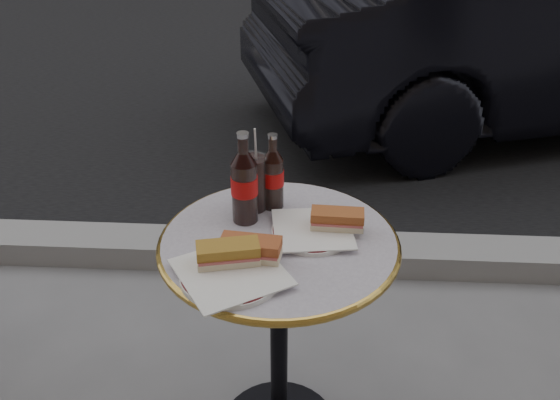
# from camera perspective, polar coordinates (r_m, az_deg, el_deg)

# --- Properties ---
(asphalt_road) EXTENTS (40.00, 8.00, 0.00)m
(asphalt_road) POSITION_cam_1_polar(r_m,az_deg,el_deg) (6.52, 2.62, 16.21)
(asphalt_road) COLOR black
(asphalt_road) RESTS_ON ground
(curb) EXTENTS (40.00, 0.20, 0.12)m
(curb) POSITION_cam_1_polar(r_m,az_deg,el_deg) (2.72, 1.04, -4.82)
(curb) COLOR gray
(curb) RESTS_ON ground
(bistro_table) EXTENTS (0.62, 0.62, 0.73)m
(bistro_table) POSITION_cam_1_polar(r_m,az_deg,el_deg) (1.83, -0.09, -13.16)
(bistro_table) COLOR #BAB2C4
(bistro_table) RESTS_ON ground
(plate_left) EXTENTS (0.31, 0.31, 0.01)m
(plate_left) POSITION_cam_1_polar(r_m,az_deg,el_deg) (1.47, -4.49, -6.84)
(plate_left) COLOR white
(plate_left) RESTS_ON bistro_table
(plate_right) EXTENTS (0.22, 0.22, 0.01)m
(plate_right) POSITION_cam_1_polar(r_m,az_deg,el_deg) (1.62, 2.99, -2.89)
(plate_right) COLOR white
(plate_right) RESTS_ON bistro_table
(sandwich_left_a) EXTENTS (0.16, 0.10, 0.05)m
(sandwich_left_a) POSITION_cam_1_polar(r_m,az_deg,el_deg) (1.48, -4.76, -5.00)
(sandwich_left_a) COLOR #A7782A
(sandwich_left_a) RESTS_ON plate_left
(sandwich_left_b) EXTENTS (0.15, 0.08, 0.05)m
(sandwich_left_b) POSITION_cam_1_polar(r_m,az_deg,el_deg) (1.49, -2.70, -4.54)
(sandwich_left_b) COLOR #A54F29
(sandwich_left_b) RESTS_ON plate_left
(sandwich_right) EXTENTS (0.14, 0.07, 0.05)m
(sandwich_right) POSITION_cam_1_polar(r_m,az_deg,el_deg) (1.61, 5.25, -1.86)
(sandwich_right) COLOR #A8562A
(sandwich_right) RESTS_ON plate_right
(cola_bottle_left) EXTENTS (0.07, 0.07, 0.26)m
(cola_bottle_left) POSITION_cam_1_polar(r_m,az_deg,el_deg) (1.61, -3.30, 2.04)
(cola_bottle_left) COLOR black
(cola_bottle_left) RESTS_ON bistro_table
(cola_bottle_right) EXTENTS (0.08, 0.08, 0.22)m
(cola_bottle_right) POSITION_cam_1_polar(r_m,az_deg,el_deg) (1.68, -0.66, 2.64)
(cola_bottle_right) COLOR black
(cola_bottle_right) RESTS_ON bistro_table
(cola_glass) EXTENTS (0.09, 0.09, 0.16)m
(cola_glass) POSITION_cam_1_polar(r_m,az_deg,el_deg) (1.69, -2.51, 1.60)
(cola_glass) COLOR black
(cola_glass) RESTS_ON bistro_table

